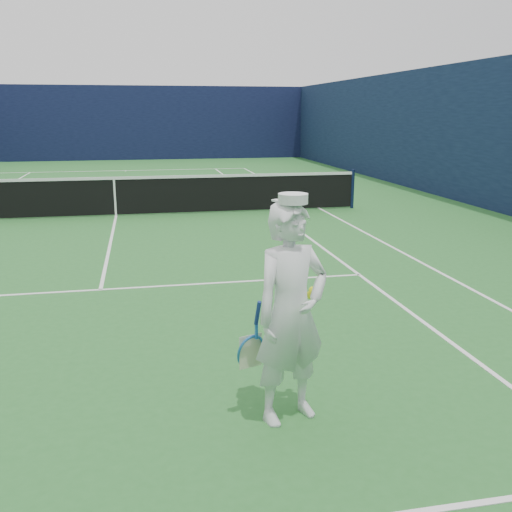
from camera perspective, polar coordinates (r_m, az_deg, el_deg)
The scene contains 5 objects.
ground at distance 15.12m, azimuth -13.82°, elevation 3.91°, with size 80.00×80.00×0.00m, color #28692A.
court_markings at distance 15.12m, azimuth -13.82°, elevation 3.92°, with size 11.03×23.83×0.01m.
windscreen_fence at distance 14.90m, azimuth -14.28°, elevation 11.49°, with size 20.12×36.12×4.00m.
tennis_net at distance 15.03m, azimuth -13.94°, elevation 5.99°, with size 12.88×0.09×1.07m.
tennis_player at distance 4.81m, azimuth 3.53°, elevation -5.73°, with size 0.89×0.66×1.97m.
Camera 1 is at (0.68, -14.88, 2.60)m, focal length 40.00 mm.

